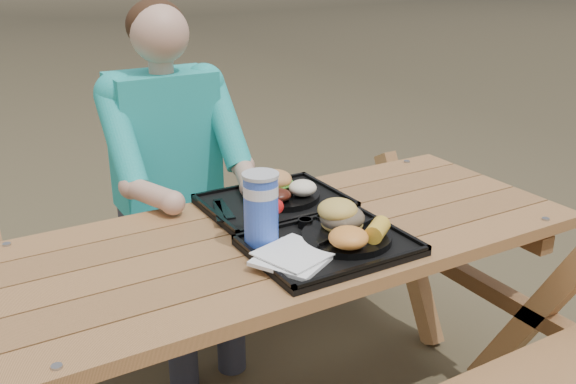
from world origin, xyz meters
TOP-DOWN VIEW (x-y plane):
  - picnic_table at (0.00, 0.00)m, footprint 1.80×1.49m
  - tray_near at (0.04, -0.17)m, footprint 0.45×0.35m
  - tray_far at (0.06, 0.20)m, footprint 0.45×0.35m
  - plate_near at (0.09, -0.17)m, footprint 0.26×0.26m
  - plate_far at (0.09, 0.21)m, footprint 0.26×0.26m
  - napkin_stack at (-0.10, -0.20)m, footprint 0.24×0.24m
  - soda_cup at (-0.12, -0.06)m, footprint 0.10×0.10m
  - condiment_bbq at (0.04, -0.03)m, footprint 0.04×0.04m
  - condiment_mustard at (0.10, -0.04)m, footprint 0.04×0.04m
  - sandwich at (0.11, -0.12)m, footprint 0.12×0.12m
  - mac_cheese at (0.05, -0.24)m, footprint 0.11×0.11m
  - corn_cob at (0.15, -0.24)m, footprint 0.13×0.13m
  - cutlery_far at (-0.11, 0.21)m, footprint 0.06×0.17m
  - burger at (0.09, 0.24)m, footprint 0.12×0.12m
  - baked_beans at (0.05, 0.15)m, footprint 0.09×0.09m
  - potato_salad at (0.15, 0.15)m, footprint 0.09×0.09m
  - diner at (-0.11, 0.71)m, footprint 0.48×0.84m

SIDE VIEW (x-z plane):
  - picnic_table at x=0.00m, z-range 0.00..0.75m
  - diner at x=-0.11m, z-range 0.00..1.28m
  - tray_near at x=0.04m, z-range 0.75..0.77m
  - tray_far at x=0.06m, z-range 0.75..0.77m
  - cutlery_far at x=-0.11m, z-range 0.77..0.78m
  - plate_near at x=0.09m, z-range 0.77..0.79m
  - plate_far at x=0.09m, z-range 0.77..0.79m
  - napkin_stack at x=-0.10m, z-range 0.77..0.79m
  - condiment_mustard at x=0.10m, z-range 0.77..0.80m
  - condiment_bbq at x=0.04m, z-range 0.77..0.80m
  - baked_beans at x=0.05m, z-range 0.79..0.83m
  - potato_salad at x=0.15m, z-range 0.79..0.84m
  - corn_cob at x=0.15m, z-range 0.79..0.84m
  - mac_cheese at x=0.05m, z-range 0.79..0.85m
  - burger at x=0.09m, z-range 0.79..0.89m
  - sandwich at x=0.11m, z-range 0.79..0.92m
  - soda_cup at x=-0.12m, z-range 0.77..0.97m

